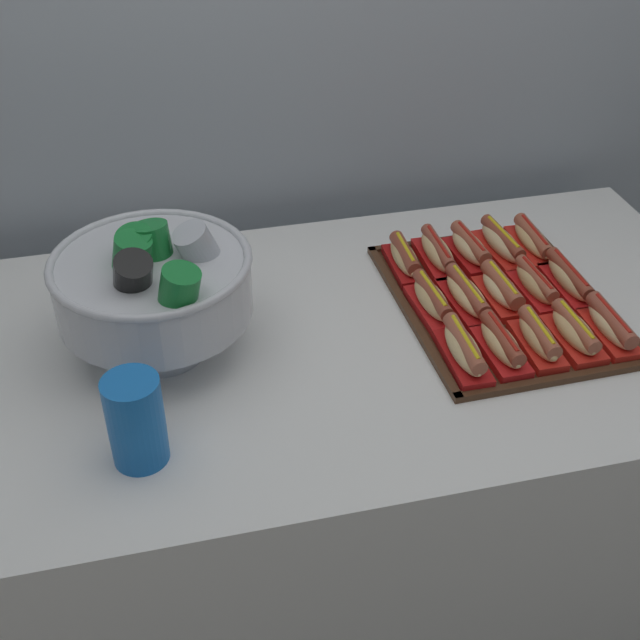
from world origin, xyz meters
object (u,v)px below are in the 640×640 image
hot_dog_3 (574,332)px  hot_dog_7 (502,290)px  hot_dog_10 (405,259)px  hot_dog_2 (538,338)px  hot_dog_14 (533,241)px  hot_dog_5 (432,301)px  hot_dog_12 (470,249)px  hot_dog_13 (502,244)px  hot_dog_6 (467,296)px  serving_tray (500,303)px  buffet_table (341,466)px  hot_dog_1 (501,344)px  hot_dog_11 (438,254)px  hot_dog_0 (464,350)px  punch_bowl (154,284)px  cup_stack (136,421)px  hot_dog_8 (535,285)px  hot_dog_4 (610,326)px  hot_dog_9 (569,280)px

hot_dog_3 → hot_dog_7: (-0.08, 0.16, 0.00)m
hot_dog_10 → hot_dog_3: bearing=-54.6°
hot_dog_2 → hot_dog_14: 0.36m
hot_dog_5 → hot_dog_12: (0.15, 0.17, 0.00)m
hot_dog_13 → hot_dog_6: bearing=-131.2°
serving_tray → hot_dog_14: (0.15, 0.17, 0.03)m
hot_dog_2 → hot_dog_3: (0.07, 0.00, -0.00)m
buffet_table → hot_dog_13: (0.41, 0.19, 0.41)m
serving_tray → hot_dog_6: hot_dog_6 is taller
hot_dog_5 → hot_dog_10: (-0.00, 0.16, -0.00)m
hot_dog_1 → hot_dog_11: 0.33m
hot_dog_14 → buffet_table: bearing=-158.6°
hot_dog_11 → hot_dog_14: 0.23m
hot_dog_1 → hot_dog_10: bearing=103.9°
hot_dog_2 → hot_dog_13: bearing=78.3°
serving_tray → hot_dog_12: bearing=91.1°
hot_dog_1 → hot_dog_3: size_ratio=1.01×
hot_dog_7 → hot_dog_14: bearing=48.8°
hot_dog_11 → hot_dog_0: bearing=-101.7°
buffet_table → hot_dog_10: bearing=45.1°
buffet_table → hot_dog_14: size_ratio=9.38×
hot_dog_14 → punch_bowl: size_ratio=0.48×
hot_dog_1 → cup_stack: size_ratio=0.99×
serving_tray → punch_bowl: size_ratio=1.46×
hot_dog_7 → hot_dog_8: size_ratio=0.97×
hot_dog_0 → hot_dog_5: bearing=91.1°
hot_dog_0 → hot_dog_4: size_ratio=1.06×
hot_dog_2 → hot_dog_6: (-0.08, 0.16, -0.00)m
hot_dog_14 → hot_dog_5: bearing=-150.1°
hot_dog_1 → hot_dog_7: bearing=66.6°
buffet_table → hot_dog_6: (0.26, 0.02, 0.40)m
hot_dog_2 → hot_dog_4: same height
hot_dog_0 → hot_dog_7: hot_dog_0 is taller
hot_dog_0 → cup_stack: cup_stack is taller
hot_dog_4 → hot_dog_7: (-0.15, 0.16, -0.00)m
hot_dog_9 → hot_dog_10: size_ratio=1.09×
hot_dog_4 → hot_dog_7: bearing=133.4°
buffet_table → cup_stack: 0.65m
serving_tray → hot_dog_9: bearing=1.1°
hot_dog_2 → hot_dog_6: hot_dog_2 is taller
hot_dog_3 → hot_dog_14: size_ratio=0.91×
serving_tray → hot_dog_5: hot_dog_5 is taller
hot_dog_4 → hot_dog_13: bearing=103.9°
hot_dog_5 → hot_dog_1: bearing=-64.5°
hot_dog_11 → punch_bowl: (-0.61, -0.16, 0.12)m
hot_dog_2 → hot_dog_10: 0.36m
hot_dog_9 → punch_bowl: 0.84m
serving_tray → hot_dog_7: (0.00, -0.00, 0.03)m
punch_bowl → hot_dog_4: bearing=-11.4°
hot_dog_13 → hot_dog_14: 0.08m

